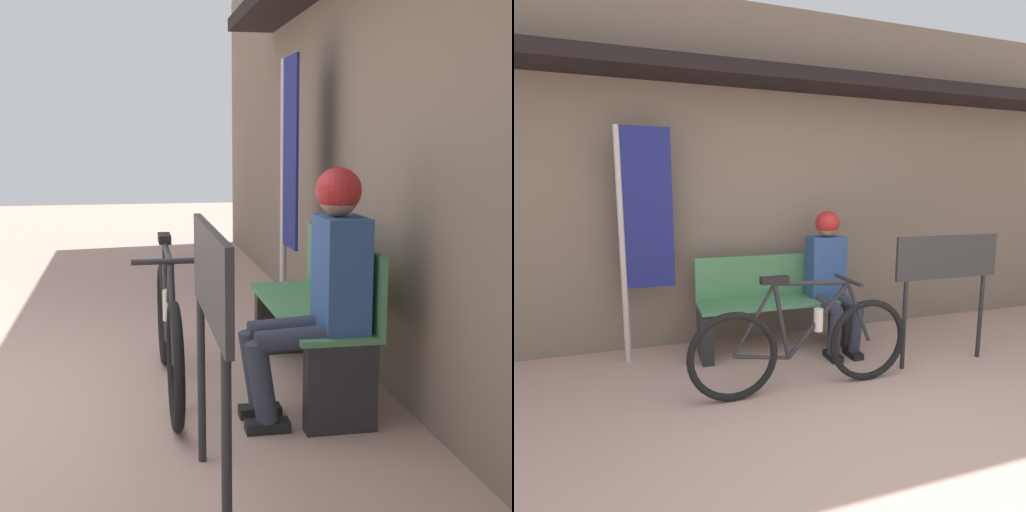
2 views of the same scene
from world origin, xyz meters
The scene contains 7 objects.
ground_plane centered at (0.00, 0.00, 0.00)m, with size 24.00×24.00×0.00m, color tan.
storefront_wall centered at (0.00, 2.49, 1.66)m, with size 12.00×0.56×3.20m.
park_bench_near centered at (-0.18, 2.06, 0.40)m, with size 1.44×0.42×0.88m.
bicycle centered at (-0.23, 1.22, 0.36)m, with size 1.72×0.40×0.88m.
person_seated centered at (0.33, 1.96, 0.75)m, with size 0.34×0.62×1.30m.
banner_pole centered at (-1.34, 2.16, 1.22)m, with size 0.45×0.05×2.00m.
signboard centered at (1.09, 1.31, 0.85)m, with size 0.99×0.04×1.11m.
Camera 2 is at (-1.33, -1.38, 1.44)m, focal length 28.00 mm.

